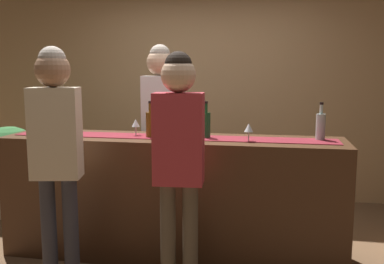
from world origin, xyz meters
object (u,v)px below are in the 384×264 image
at_px(wine_bottle_clear, 321,126).
at_px(wine_glass_far_end, 63,123).
at_px(wine_glass_near_customer, 249,128).
at_px(wine_bottle_green, 206,124).
at_px(wine_glass_mid_counter, 136,124).
at_px(customer_sipping, 179,147).
at_px(bartender, 161,115).
at_px(customer_browsing, 56,140).
at_px(wine_bottle_amber, 150,124).
at_px(potted_plant_tall, 10,164).

distance_m(wine_bottle_clear, wine_glass_far_end, 2.13).
height_order(wine_glass_near_customer, wine_glass_far_end, same).
distance_m(wine_bottle_green, wine_glass_mid_counter, 0.60).
height_order(wine_bottle_green, customer_sipping, customer_sipping).
relative_size(wine_glass_far_end, bartender, 0.08).
xyz_separation_m(customer_sipping, customer_browsing, (-0.88, -0.07, 0.03)).
xyz_separation_m(wine_bottle_clear, wine_glass_far_end, (-2.12, -0.16, -0.01)).
xyz_separation_m(wine_bottle_clear, bartender, (-1.44, 0.50, 0.01)).
height_order(wine_bottle_clear, customer_browsing, customer_browsing).
bearing_deg(bartender, wine_glass_far_end, 42.09).
relative_size(wine_bottle_green, wine_bottle_amber, 1.00).
bearing_deg(wine_bottle_green, customer_browsing, -145.19).
height_order(wine_glass_near_customer, bartender, bartender).
bearing_deg(wine_bottle_amber, customer_sipping, -56.63).
bearing_deg(wine_glass_far_end, wine_glass_near_customer, -0.60).
distance_m(bartender, potted_plant_tall, 1.83).
bearing_deg(customer_browsing, wine_bottle_green, 22.79).
relative_size(wine_bottle_green, potted_plant_tall, 0.31).
bearing_deg(wine_bottle_green, wine_glass_mid_counter, 179.98).
relative_size(wine_glass_mid_counter, customer_browsing, 0.08).
xyz_separation_m(wine_glass_mid_counter, customer_browsing, (-0.37, -0.68, -0.04)).
bearing_deg(wine_glass_mid_counter, bartender, 82.91).
height_order(wine_bottle_amber, wine_glass_near_customer, wine_bottle_amber).
height_order(bartender, potted_plant_tall, bartender).
bearing_deg(potted_plant_tall, wine_glass_near_customer, -16.91).
bearing_deg(customer_sipping, customer_browsing, -179.55).
bearing_deg(wine_bottle_amber, customer_browsing, -130.22).
height_order(wine_glass_mid_counter, wine_glass_far_end, same).
relative_size(wine_bottle_clear, wine_bottle_amber, 1.00).
distance_m(customer_sipping, potted_plant_tall, 2.57).
xyz_separation_m(wine_glass_near_customer, customer_browsing, (-1.33, -0.56, -0.04)).
xyz_separation_m(customer_browsing, potted_plant_tall, (-1.29, 1.35, -0.52)).
relative_size(wine_bottle_amber, customer_sipping, 0.18).
xyz_separation_m(wine_glass_far_end, bartender, (0.68, 0.66, 0.01)).
height_order(wine_glass_far_end, customer_sipping, customer_sipping).
xyz_separation_m(wine_bottle_clear, potted_plant_tall, (-3.17, 0.62, -0.57)).
distance_m(wine_bottle_clear, wine_bottle_amber, 1.37).
bearing_deg(wine_glass_near_customer, wine_glass_far_end, 179.40).
xyz_separation_m(wine_bottle_amber, wine_glass_mid_counter, (-0.15, 0.06, -0.01)).
distance_m(wine_bottle_clear, customer_sipping, 1.21).
xyz_separation_m(wine_bottle_amber, wine_glass_near_customer, (0.81, -0.06, -0.01)).
height_order(wine_bottle_clear, wine_glass_near_customer, wine_bottle_clear).
height_order(wine_bottle_green, potted_plant_tall, wine_bottle_green).
bearing_deg(bartender, wine_glass_mid_counter, 80.64).
relative_size(wine_glass_near_customer, potted_plant_tall, 0.15).
distance_m(wine_glass_near_customer, wine_glass_mid_counter, 0.96).
bearing_deg(potted_plant_tall, wine_glass_mid_counter, -22.16).
height_order(wine_glass_near_customer, customer_browsing, customer_browsing).
bearing_deg(wine_glass_far_end, customer_sipping, -24.44).
distance_m(wine_glass_mid_counter, wine_glass_far_end, 0.62).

